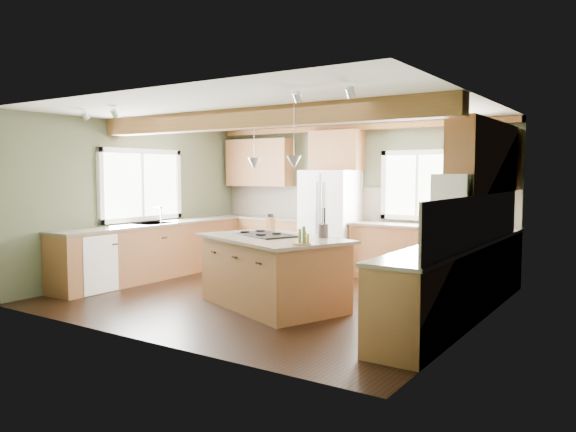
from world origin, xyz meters
The scene contains 37 objects.
floor centered at (0.00, 0.00, 0.00)m, with size 5.60×5.60×0.00m, color black.
ceiling centered at (0.00, 0.00, 2.60)m, with size 5.60×5.60×0.00m, color silver.
wall_back centered at (0.00, 2.50, 1.30)m, with size 5.60×5.60×0.00m, color #4D543B.
wall_left centered at (-2.80, 0.00, 1.30)m, with size 5.00×5.00×0.00m, color #4D543B.
wall_right centered at (2.80, 0.00, 1.30)m, with size 5.00×5.00×0.00m, color #4D543B.
ceiling_beam centered at (0.00, -0.49, 2.47)m, with size 5.55×0.26×0.26m, color brown.
soffit_trim centered at (0.00, 2.40, 2.54)m, with size 5.55×0.20×0.10m, color brown.
backsplash_back centered at (0.00, 2.48, 1.21)m, with size 5.58×0.03×0.58m, color brown.
backsplash_right centered at (2.78, 0.05, 1.21)m, with size 0.03×3.70×0.58m, color brown.
base_cab_back_left centered at (-1.79, 2.20, 0.44)m, with size 2.02×0.60×0.88m, color brown.
counter_back_left centered at (-1.79, 2.20, 0.90)m, with size 2.06×0.64×0.04m, color #4C4437.
base_cab_back_right centered at (1.49, 2.20, 0.44)m, with size 2.62×0.60×0.88m, color brown.
counter_back_right centered at (1.49, 2.20, 0.90)m, with size 2.66×0.64×0.04m, color #4C4437.
base_cab_left centered at (-2.50, 0.05, 0.44)m, with size 0.60×3.70×0.88m, color brown.
counter_left centered at (-2.50, 0.05, 0.90)m, with size 0.64×3.74×0.04m, color #4C4437.
base_cab_right centered at (2.50, 0.05, 0.44)m, with size 0.60×3.70×0.88m, color brown.
counter_right centered at (2.50, 0.05, 0.90)m, with size 0.64×3.74×0.04m, color #4C4437.
upper_cab_back_left centered at (-1.99, 2.33, 1.95)m, with size 1.40×0.35×0.90m, color brown.
upper_cab_over_fridge centered at (-0.30, 2.33, 2.15)m, with size 0.96×0.35×0.70m, color brown.
upper_cab_right centered at (2.62, 0.90, 1.95)m, with size 0.35×2.20×0.90m, color brown.
upper_cab_back_corner centered at (2.30, 2.33, 1.95)m, with size 0.90×0.35×0.90m, color brown.
window_left centered at (-2.78, 0.05, 1.55)m, with size 0.04×1.60×1.05m, color white.
window_back centered at (1.15, 2.48, 1.55)m, with size 1.10×0.04×1.00m, color white.
sink centered at (-2.50, 0.05, 0.91)m, with size 0.50×0.65×0.03m, color #262628.
faucet centered at (-2.32, 0.05, 1.05)m, with size 0.02×0.02×0.28m, color #B2B2B7.
dishwasher centered at (-2.49, -1.25, 0.43)m, with size 0.60×0.60×0.84m, color white.
oven centered at (2.49, -1.25, 0.43)m, with size 0.60×0.72×0.84m, color white.
microwave centered at (2.58, -0.05, 1.55)m, with size 0.40×0.70×0.38m, color white.
pendant_left centered at (-0.12, -0.32, 1.88)m, with size 0.18×0.18×0.16m, color #B2B2B7.
pendant_right centered at (0.75, -0.66, 1.88)m, with size 0.18×0.18×0.16m, color #B2B2B7.
refrigerator centered at (-0.30, 2.12, 0.90)m, with size 0.90×0.74×1.80m, color white.
island centered at (0.31, -0.49, 0.44)m, with size 1.87×1.14×0.88m, color brown.
island_top centered at (0.31, -0.49, 0.90)m, with size 1.99×1.26×0.04m, color #4C4437.
cooktop centered at (0.17, -0.43, 0.93)m, with size 0.81×0.54×0.02m, color black.
knife_block centered at (-0.21, 0.19, 1.02)m, with size 0.11×0.09×0.19m, color #5A2D1B.
utensil_crock centered at (0.91, -0.22, 1.01)m, with size 0.13×0.13×0.18m, color #3C3330.
bottle_tray centered at (1.05, -0.96, 1.02)m, with size 0.22×0.22×0.20m, color brown, non-canonical shape.
Camera 1 is at (4.50, -6.44, 1.75)m, focal length 35.00 mm.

